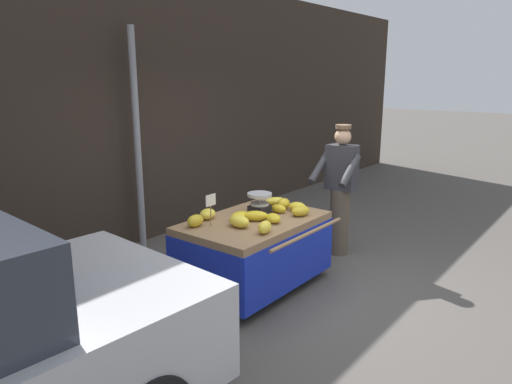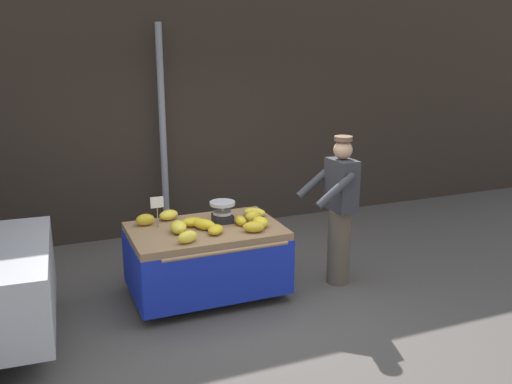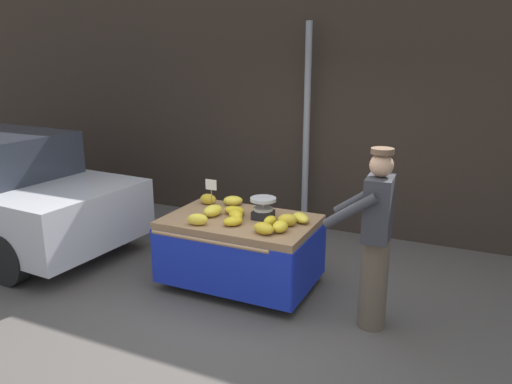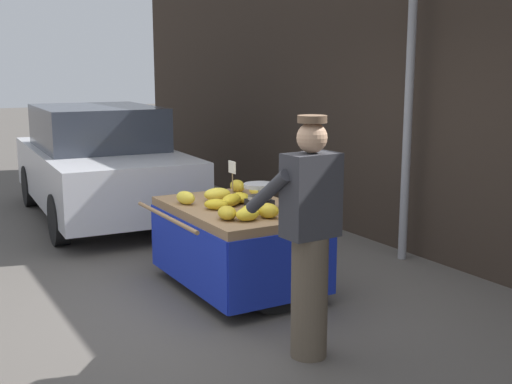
% 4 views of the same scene
% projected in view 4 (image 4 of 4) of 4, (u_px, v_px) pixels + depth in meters
% --- Properties ---
extents(ground_plane, '(60.00, 60.00, 0.00)m').
position_uv_depth(ground_plane, '(204.00, 310.00, 5.52)').
color(ground_plane, '#514C47').
extents(back_wall, '(16.00, 0.24, 3.72)m').
position_uv_depth(back_wall, '(455.00, 84.00, 6.56)').
color(back_wall, '#332821').
rests_on(back_wall, ground).
extents(street_pole, '(0.09, 0.09, 2.93)m').
position_uv_depth(street_pole, '(408.00, 122.00, 6.72)').
color(street_pole, gray).
rests_on(street_pole, ground).
extents(banana_cart, '(1.63, 1.25, 0.79)m').
position_uv_depth(banana_cart, '(237.00, 229.00, 5.94)').
color(banana_cart, '#93704C').
rests_on(banana_cart, ground).
extents(weighing_scale, '(0.28, 0.28, 0.24)m').
position_uv_depth(weighing_scale, '(259.00, 196.00, 5.73)').
color(weighing_scale, black).
rests_on(weighing_scale, banana_cart).
extents(price_sign, '(0.14, 0.01, 0.34)m').
position_uv_depth(price_sign, '(232.00, 170.00, 6.35)').
color(price_sign, '#997A51').
rests_on(price_sign, banana_cart).
extents(banana_bunch_0, '(0.24, 0.18, 0.12)m').
position_uv_depth(banana_bunch_0, '(186.00, 198.00, 5.96)').
color(banana_bunch_0, yellow).
rests_on(banana_bunch_0, banana_cart).
extents(banana_bunch_1, '(0.28, 0.31, 0.11)m').
position_uv_depth(banana_bunch_1, '(232.00, 200.00, 5.89)').
color(banana_bunch_1, gold).
rests_on(banana_bunch_1, banana_cart).
extents(banana_bunch_2, '(0.20, 0.13, 0.13)m').
position_uv_depth(banana_bunch_2, '(237.00, 186.00, 6.54)').
color(banana_bunch_2, gold).
rests_on(banana_bunch_2, banana_cart).
extents(banana_bunch_3, '(0.25, 0.26, 0.09)m').
position_uv_depth(banana_bunch_3, '(216.00, 204.00, 5.75)').
color(banana_bunch_3, gold).
rests_on(banana_bunch_3, banana_cart).
extents(banana_bunch_4, '(0.27, 0.22, 0.11)m').
position_uv_depth(banana_bunch_4, '(227.00, 213.00, 5.37)').
color(banana_bunch_4, gold).
rests_on(banana_bunch_4, banana_cart).
extents(banana_bunch_5, '(0.12, 0.20, 0.09)m').
position_uv_depth(banana_bunch_5, '(252.00, 209.00, 5.54)').
color(banana_bunch_5, gold).
rests_on(banana_bunch_5, banana_cart).
extents(banana_bunch_6, '(0.24, 0.22, 0.13)m').
position_uv_depth(banana_bunch_6, '(268.00, 211.00, 5.42)').
color(banana_bunch_6, gold).
rests_on(banana_bunch_6, banana_cart).
extents(banana_bunch_7, '(0.17, 0.22, 0.11)m').
position_uv_depth(banana_bunch_7, '(247.00, 214.00, 5.32)').
color(banana_bunch_7, yellow).
rests_on(banana_bunch_7, banana_cart).
extents(banana_bunch_8, '(0.20, 0.28, 0.12)m').
position_uv_depth(banana_bunch_8, '(217.00, 194.00, 6.13)').
color(banana_bunch_8, yellow).
rests_on(banana_bunch_8, banana_cart).
extents(banana_bunch_9, '(0.26, 0.18, 0.10)m').
position_uv_depth(banana_bunch_9, '(241.00, 198.00, 6.04)').
color(banana_bunch_9, gold).
rests_on(banana_bunch_9, banana_cart).
extents(banana_bunch_10, '(0.27, 0.24, 0.11)m').
position_uv_depth(banana_bunch_10, '(260.00, 190.00, 6.35)').
color(banana_bunch_10, yellow).
rests_on(banana_bunch_10, banana_cart).
extents(banana_bunch_11, '(0.29, 0.28, 0.09)m').
position_uv_depth(banana_bunch_11, '(291.00, 212.00, 5.43)').
color(banana_bunch_11, yellow).
rests_on(banana_bunch_11, banana_cart).
extents(vendor_person, '(0.60, 0.54, 1.71)m').
position_uv_depth(vendor_person, '(309.00, 237.00, 4.49)').
color(vendor_person, brown).
rests_on(vendor_person, ground).
extents(parked_car, '(4.00, 1.94, 1.51)m').
position_uv_depth(parked_car, '(100.00, 163.00, 8.84)').
color(parked_car, '#BCBCC1').
rests_on(parked_car, ground).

